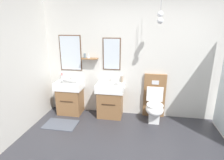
{
  "coord_description": "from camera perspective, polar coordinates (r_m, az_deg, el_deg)",
  "views": [
    {
      "loc": [
        -0.15,
        -2.14,
        1.97
      ],
      "look_at": [
        -0.77,
        1.42,
        0.89
      ],
      "focal_mm": 28.26,
      "sensor_mm": 36.0,
      "label": 1
    }
  ],
  "objects": [
    {
      "name": "tap_on_right_sink",
      "position": [
        4.04,
        -0.16,
        0.39
      ],
      "size": [
        0.03,
        0.13,
        0.11
      ],
      "color": "silver",
      "rests_on": "vanity_sink_right"
    },
    {
      "name": "soap_dispenser",
      "position": [
        4.0,
        3.21,
        0.29
      ],
      "size": [
        0.06,
        0.06,
        0.18
      ],
      "color": "gray",
      "rests_on": "vanity_sink_right"
    },
    {
      "name": "toilet",
      "position": [
        3.99,
        13.53,
        -7.46
      ],
      "size": [
        0.48,
        0.63,
        1.0
      ],
      "color": "brown",
      "rests_on": "ground"
    },
    {
      "name": "tap_on_left_sink",
      "position": [
        4.3,
        -12.88,
        0.99
      ],
      "size": [
        0.03,
        0.13,
        0.11
      ],
      "color": "silver",
      "rests_on": "vanity_sink_left"
    },
    {
      "name": "toothbrush_cup",
      "position": [
        4.39,
        -15.69,
        0.93
      ],
      "size": [
        0.07,
        0.07,
        0.2
      ],
      "color": "silver",
      "rests_on": "vanity_sink_left"
    },
    {
      "name": "vanity_sink_left",
      "position": [
        4.3,
        -13.34,
        -5.23
      ],
      "size": [
        0.62,
        0.47,
        0.77
      ],
      "color": "brown",
      "rests_on": "ground"
    },
    {
      "name": "bath_mat",
      "position": [
        4.0,
        -16.25,
        -13.6
      ],
      "size": [
        0.68,
        0.44,
        0.01
      ],
      "primitive_type": "cube",
      "color": "#474C56",
      "rests_on": "ground"
    },
    {
      "name": "wall_back",
      "position": [
        3.95,
        11.82,
        7.74
      ],
      "size": [
        4.93,
        0.65,
        2.77
      ],
      "color": "beige",
      "rests_on": "ground"
    },
    {
      "name": "vanity_sink_right",
      "position": [
        4.03,
        -0.56,
        -6.25
      ],
      "size": [
        0.62,
        0.47,
        0.77
      ],
      "color": "brown",
      "rests_on": "ground"
    },
    {
      "name": "folded_hand_towel",
      "position": [
        3.78,
        -1.54,
        -1.53
      ],
      "size": [
        0.22,
        0.16,
        0.04
      ],
      "primitive_type": "cube",
      "color": "white",
      "rests_on": "vanity_sink_right"
    }
  ]
}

